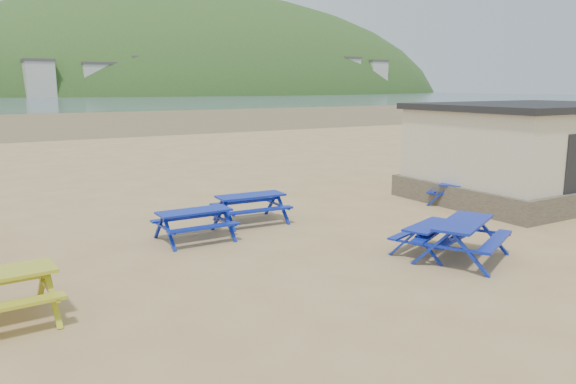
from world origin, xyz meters
TOP-DOWN VIEW (x-y plane):
  - ground at (0.00, 0.00)m, footprint 400.00×400.00m
  - wet_sand at (0.00, 55.00)m, footprint 400.00×400.00m
  - picnic_table_blue_a at (-1.21, 1.79)m, footprint 1.79×1.45m
  - picnic_table_blue_b at (0.80, 2.68)m, footprint 1.93×1.59m
  - picnic_table_blue_c at (7.56, 1.55)m, footprint 2.19×2.07m
  - picnic_table_blue_e at (2.92, -1.98)m, footprint 1.92×1.74m
  - picnic_table_blue_f at (3.20, -2.69)m, footprint 2.56×2.38m
  - amenity_block at (10.50, 1.00)m, footprint 7.40×5.40m
  - headland_town at (90.00, 229.68)m, footprint 264.00×144.00m

SIDE VIEW (x-z plane):
  - headland_town at x=90.00m, z-range -63.91..44.09m
  - ground at x=0.00m, z-range 0.00..0.00m
  - wet_sand at x=0.00m, z-range 0.00..0.00m
  - picnic_table_blue_e at x=2.92m, z-range 0.00..0.66m
  - picnic_table_blue_c at x=7.56m, z-range 0.00..0.72m
  - picnic_table_blue_a at x=-1.21m, z-range 0.00..0.75m
  - picnic_table_blue_b at x=0.80m, z-range 0.00..0.78m
  - picnic_table_blue_f at x=3.20m, z-range 0.00..0.86m
  - amenity_block at x=10.50m, z-range -0.01..3.14m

